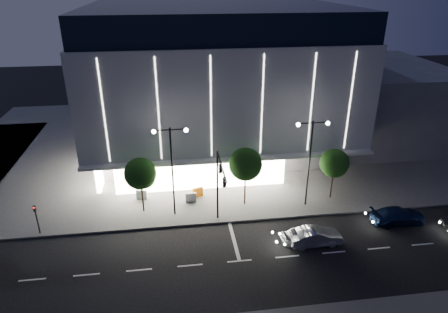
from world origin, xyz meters
The scene contains 17 objects.
ground centered at (0.00, 0.00, 0.00)m, with size 160.00×160.00×0.00m, color black.
sidewalk_museum centered at (5.00, 24.00, 0.07)m, with size 70.00×40.00×0.15m, color #474747.
museum centered at (2.98, 22.31, 9.27)m, with size 30.00×25.80×18.00m.
annex_building centered at (26.00, 24.00, 5.00)m, with size 16.00×20.00×10.00m, color #4C4C51.
traffic_mast centered at (1.00, 3.34, 5.03)m, with size 0.33×5.89×7.07m.
street_lamp_west centered at (-3.00, 6.00, 5.96)m, with size 3.16×0.36×9.00m.
street_lamp_east centered at (10.00, 6.00, 5.96)m, with size 3.16×0.36×9.00m.
ped_signal_far centered at (-15.00, 4.50, 1.89)m, with size 0.22×0.24×3.00m.
tree_left centered at (-5.97, 7.02, 4.03)m, with size 3.02×3.02×5.72m.
tree_mid centered at (4.03, 7.02, 4.33)m, with size 3.25×3.25×6.15m.
tree_right centered at (13.03, 7.02, 3.88)m, with size 2.91×2.91×5.51m.
car_lead centered at (7.99, 0.28, 0.69)m, with size 1.64×4.07×1.39m, color #999CA0.
car_second centered at (8.78, -0.17, 0.76)m, with size 1.60×4.60×1.52m, color #A6A9AD.
car_third centered at (17.55, 1.93, 0.75)m, with size 2.09×5.15×1.49m, color #132247.
barrier_b centered at (-6.28, 9.35, 0.65)m, with size 1.10×0.25×1.00m, color silver.
barrier_c centered at (-0.55, 9.05, 0.65)m, with size 1.10×0.25×1.00m, color orange.
barrier_d centered at (-1.32, 8.06, 0.65)m, with size 1.10×0.25×1.00m, color silver.
Camera 1 is at (-2.78, -26.95, 21.13)m, focal length 32.00 mm.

